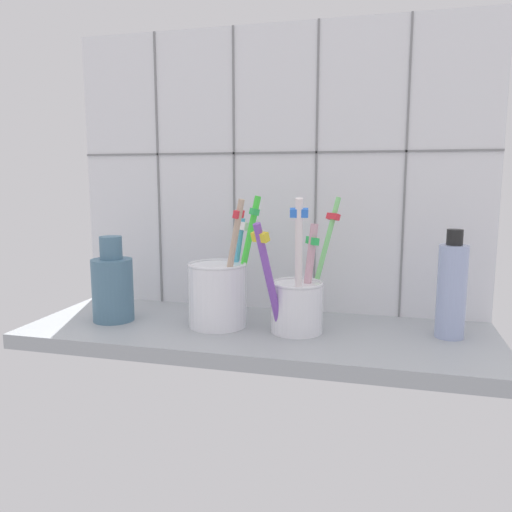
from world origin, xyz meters
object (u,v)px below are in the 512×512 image
(toothbrush_cup_left, at_px, (218,292))
(ceramic_vase, at_px, (113,286))
(soap_bottle, at_px, (452,289))
(toothbrush_cup_right, at_px, (297,300))

(toothbrush_cup_left, height_order, ceramic_vase, toothbrush_cup_left)
(toothbrush_cup_left, xyz_separation_m, soap_bottle, (0.31, 0.03, 0.01))
(ceramic_vase, bearing_deg, soap_bottle, 4.69)
(toothbrush_cup_right, distance_m, ceramic_vase, 0.27)
(toothbrush_cup_left, bearing_deg, soap_bottle, 4.99)
(toothbrush_cup_left, bearing_deg, toothbrush_cup_right, -1.24)
(toothbrush_cup_right, xyz_separation_m, soap_bottle, (0.20, 0.03, 0.02))
(ceramic_vase, bearing_deg, toothbrush_cup_right, 1.89)
(toothbrush_cup_left, bearing_deg, ceramic_vase, -175.89)
(toothbrush_cup_right, bearing_deg, ceramic_vase, -178.11)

